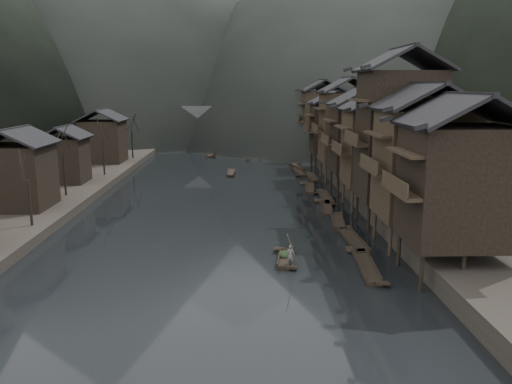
{
  "coord_description": "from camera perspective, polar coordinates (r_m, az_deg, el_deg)",
  "views": [
    {
      "loc": [
        2.43,
        -41.03,
        13.29
      ],
      "look_at": [
        3.87,
        9.72,
        2.5
      ],
      "focal_mm": 35.0,
      "sensor_mm": 36.0,
      "label": 1
    }
  ],
  "objects": [
    {
      "name": "left_houses",
      "position": [
        65.75,
        -22.09,
        4.46
      ],
      "size": [
        8.1,
        53.2,
        8.73
      ],
      "color": "black",
      "rests_on": "left_bank"
    },
    {
      "name": "left_bank",
      "position": [
        90.16,
        -26.17,
        2.67
      ],
      "size": [
        40.0,
        200.0,
        1.2
      ],
      "primitive_type": "cube",
      "color": "#2D2823",
      "rests_on": "ground"
    },
    {
      "name": "boatman",
      "position": [
        37.3,
        3.96,
        -6.89
      ],
      "size": [
        0.68,
        0.55,
        1.6
      ],
      "primitive_type": "imported",
      "rotation": [
        0.0,
        0.0,
        2.82
      ],
      "color": "slate",
      "rests_on": "hero_sampan"
    },
    {
      "name": "cargo_heap",
      "position": [
        39.17,
        3.28,
        -6.7
      ],
      "size": [
        1.04,
        1.36,
        0.62
      ],
      "primitive_type": "ellipsoid",
      "color": "black",
      "rests_on": "hero_sampan"
    },
    {
      "name": "water",
      "position": [
        43.2,
        -4.8,
        -5.96
      ],
      "size": [
        300.0,
        300.0,
        0.0
      ],
      "primitive_type": "plane",
      "color": "black",
      "rests_on": "ground"
    },
    {
      "name": "right_bank",
      "position": [
        88.21,
        20.09,
        3.19
      ],
      "size": [
        40.0,
        200.0,
        1.8
      ],
      "primitive_type": "cube",
      "color": "#2D2823",
      "rests_on": "ground"
    },
    {
      "name": "midriver_boats",
      "position": [
        94.64,
        -3.32,
        4.03
      ],
      "size": [
        11.23,
        39.58,
        0.44
      ],
      "color": "black",
      "rests_on": "water"
    },
    {
      "name": "moored_sampans",
      "position": [
        63.4,
        6.99,
        -0.0
      ],
      "size": [
        3.04,
        61.41,
        0.47
      ],
      "color": "black",
      "rests_on": "water"
    },
    {
      "name": "stone_bridge",
      "position": [
        113.35,
        -2.88,
        7.85
      ],
      "size": [
        40.0,
        6.0,
        9.0
      ],
      "color": "#4C4C4F",
      "rests_on": "ground"
    },
    {
      "name": "bamboo_pole",
      "position": [
        36.59,
        4.33,
        -3.17
      ],
      "size": [
        1.22,
        2.41,
        3.41
      ],
      "primitive_type": "cylinder",
      "rotation": [
        0.66,
        0.0,
        -0.45
      ],
      "color": "#8C7A51",
      "rests_on": "boatman"
    },
    {
      "name": "hero_sampan",
      "position": [
        39.15,
        3.35,
        -7.55
      ],
      "size": [
        1.61,
        4.79,
        0.43
      ],
      "color": "black",
      "rests_on": "water"
    },
    {
      "name": "bare_trees",
      "position": [
        62.26,
        -19.87,
        4.78
      ],
      "size": [
        3.52,
        60.52,
        7.05
      ],
      "color": "black",
      "rests_on": "left_bank"
    },
    {
      "name": "stilt_houses",
      "position": [
        62.13,
        12.32,
        7.66
      ],
      "size": [
        9.0,
        67.6,
        17.08
      ],
      "color": "black",
      "rests_on": "ground"
    }
  ]
}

